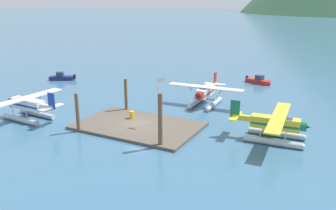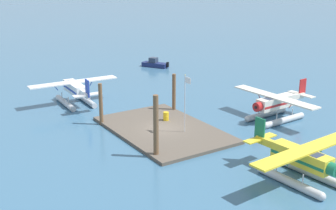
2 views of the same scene
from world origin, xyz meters
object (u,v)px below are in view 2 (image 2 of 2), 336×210
fuel_drum (166,116)px  boat_navy_open_west (154,64)px  seaplane_cream_bow_right (276,106)px  flagpole (186,97)px  seaplane_white_port_aft (75,91)px  seaplane_yellow_stbd_fwd (301,162)px

fuel_drum → boat_navy_open_west: (-23.87, 12.95, -0.25)m
seaplane_cream_bow_right → boat_navy_open_west: 29.42m
flagpole → seaplane_cream_bow_right: bearing=82.1°
fuel_drum → boat_navy_open_west: bearing=151.5°
seaplane_cream_bow_right → fuel_drum: bearing=-118.0°
flagpole → seaplane_white_port_aft: 16.27m
flagpole → fuel_drum: 5.02m
boat_navy_open_west → seaplane_white_port_aft: bearing=-55.7°
flagpole → seaplane_white_port_aft: size_ratio=0.54×
flagpole → boat_navy_open_west: 31.00m
seaplane_yellow_stbd_fwd → seaplane_white_port_aft: size_ratio=1.00×
fuel_drum → boat_navy_open_west: 27.16m
seaplane_white_port_aft → boat_navy_open_west: bearing=124.3°
seaplane_white_port_aft → boat_navy_open_west: 22.20m
fuel_drum → seaplane_yellow_stbd_fwd: seaplane_yellow_stbd_fwd is taller
seaplane_white_port_aft → seaplane_cream_bow_right: size_ratio=1.00×
fuel_drum → seaplane_cream_bow_right: size_ratio=0.08×
flagpole → seaplane_yellow_stbd_fwd: 12.80m
seaplane_white_port_aft → seaplane_cream_bow_right: bearing=42.8°
seaplane_yellow_stbd_fwd → flagpole: bearing=-171.7°
seaplane_yellow_stbd_fwd → seaplane_white_port_aft: bearing=-166.2°
fuel_drum → seaplane_white_port_aft: seaplane_white_port_aft is taller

